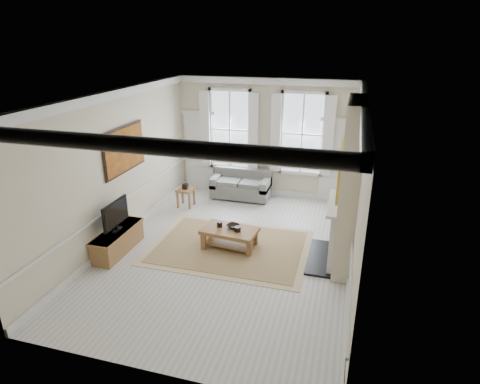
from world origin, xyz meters
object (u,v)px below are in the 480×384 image
(side_table, at_px, (186,192))
(tv_stand, at_px, (118,241))
(coffee_table, at_px, (230,232))
(sofa, at_px, (241,186))

(side_table, bearing_deg, tv_stand, -99.33)
(side_table, distance_m, coffee_table, 2.66)
(sofa, distance_m, tv_stand, 4.19)
(sofa, xyz_separation_m, side_table, (-1.31, -1.07, 0.07))
(coffee_table, distance_m, tv_stand, 2.46)
(coffee_table, bearing_deg, sofa, 106.38)
(side_table, bearing_deg, sofa, 39.28)
(coffee_table, height_order, tv_stand, tv_stand)
(sofa, xyz_separation_m, coffee_table, (0.55, -2.97, 0.03))
(side_table, relative_size, coffee_table, 0.41)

